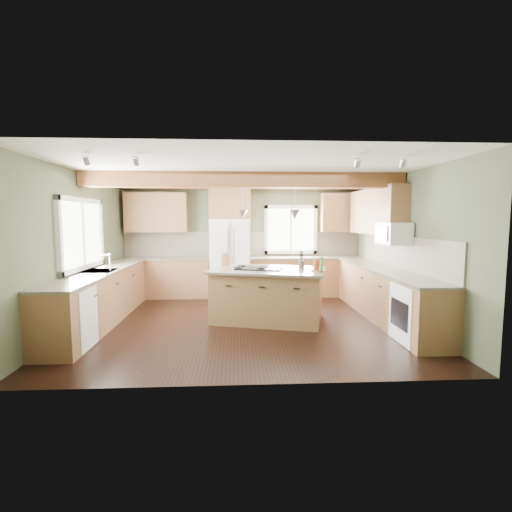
{
  "coord_description": "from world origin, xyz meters",
  "views": [
    {
      "loc": [
        -0.17,
        -6.37,
        1.79
      ],
      "look_at": [
        0.2,
        0.3,
        1.13
      ],
      "focal_mm": 26.0,
      "sensor_mm": 36.0,
      "label": 1
    }
  ],
  "objects": [
    {
      "name": "island",
      "position": [
        0.4,
        0.1,
        0.44
      ],
      "size": [
        2.08,
        1.57,
        0.88
      ],
      "primitive_type": "cube",
      "rotation": [
        0.0,
        0.0,
        -0.26
      ],
      "color": "brown",
      "rests_on": "floor"
    },
    {
      "name": "bottle_tray",
      "position": [
        1.23,
        -0.23,
        1.04
      ],
      "size": [
        0.27,
        0.27,
        0.24
      ],
      "primitive_type": null,
      "rotation": [
        0.0,
        0.0,
        0.07
      ],
      "color": "brown",
      "rests_on": "island_top"
    },
    {
      "name": "upper_cab_right",
      "position": [
        2.62,
        0.9,
        1.95
      ],
      "size": [
        0.35,
        2.2,
        0.9
      ],
      "primitive_type": "cube",
      "color": "brown",
      "rests_on": "wall_right"
    },
    {
      "name": "sink",
      "position": [
        -2.5,
        0.05,
        0.91
      ],
      "size": [
        0.5,
        0.65,
        0.03
      ],
      "primitive_type": "cube",
      "color": "#262628",
      "rests_on": "counter_left"
    },
    {
      "name": "backsplash_back",
      "position": [
        0.0,
        2.48,
        1.21
      ],
      "size": [
        5.58,
        0.03,
        0.58
      ],
      "primitive_type": "cube",
      "color": "brown",
      "rests_on": "wall_back"
    },
    {
      "name": "pendant_right",
      "position": [
        0.85,
        -0.02,
        1.88
      ],
      "size": [
        0.18,
        0.18,
        0.16
      ],
      "primitive_type": "cone",
      "rotation": [
        3.14,
        0.0,
        0.0
      ],
      "color": "#B2B2B7",
      "rests_on": "ceiling"
    },
    {
      "name": "backsplash_right",
      "position": [
        2.78,
        0.05,
        1.21
      ],
      "size": [
        0.03,
        3.7,
        0.58
      ],
      "primitive_type": "cube",
      "color": "brown",
      "rests_on": "wall_right"
    },
    {
      "name": "cooktop",
      "position": [
        0.25,
        0.14,
        0.93
      ],
      "size": [
        0.91,
        0.72,
        0.02
      ],
      "primitive_type": "cube",
      "rotation": [
        0.0,
        0.0,
        -0.26
      ],
      "color": "black",
      "rests_on": "island_top"
    },
    {
      "name": "upper_cab_back_corner",
      "position": [
        2.3,
        2.33,
        1.95
      ],
      "size": [
        0.9,
        0.35,
        0.9
      ],
      "primitive_type": "cube",
      "color": "brown",
      "rests_on": "wall_back"
    },
    {
      "name": "ceiling",
      "position": [
        0.0,
        0.0,
        2.6
      ],
      "size": [
        5.6,
        5.6,
        0.0
      ],
      "primitive_type": "plane",
      "rotation": [
        3.14,
        0.0,
        0.0
      ],
      "color": "silver",
      "rests_on": "wall_back"
    },
    {
      "name": "wall_right",
      "position": [
        2.8,
        0.0,
        1.3
      ],
      "size": [
        0.0,
        5.0,
        5.0
      ],
      "primitive_type": "plane",
      "rotation": [
        1.57,
        0.0,
        -1.57
      ],
      "color": "#4D553C",
      "rests_on": "ground"
    },
    {
      "name": "knife_block",
      "position": [
        -0.37,
        0.64,
        1.02
      ],
      "size": [
        0.14,
        0.13,
        0.19
      ],
      "primitive_type": "cube",
      "rotation": [
        0.0,
        0.0,
        -0.51
      ],
      "color": "brown",
      "rests_on": "island_top"
    },
    {
      "name": "counter_right",
      "position": [
        2.5,
        0.05,
        0.9
      ],
      "size": [
        0.64,
        3.74,
        0.04
      ],
      "primitive_type": "cube",
      "color": "#484135",
      "rests_on": "base_cab_right"
    },
    {
      "name": "counter_left",
      "position": [
        -2.5,
        0.05,
        0.9
      ],
      "size": [
        0.64,
        3.74,
        0.04
      ],
      "primitive_type": "cube",
      "color": "#484135",
      "rests_on": "base_cab_left"
    },
    {
      "name": "floor",
      "position": [
        0.0,
        0.0,
        0.0
      ],
      "size": [
        5.6,
        5.6,
        0.0
      ],
      "primitive_type": "plane",
      "color": "black",
      "rests_on": "ground"
    },
    {
      "name": "wall_left",
      "position": [
        -2.8,
        0.0,
        1.3
      ],
      "size": [
        0.0,
        5.0,
        5.0
      ],
      "primitive_type": "plane",
      "rotation": [
        1.57,
        0.0,
        1.57
      ],
      "color": "#4D553C",
      "rests_on": "ground"
    },
    {
      "name": "base_cab_left",
      "position": [
        -2.5,
        0.05,
        0.44
      ],
      "size": [
        0.6,
        3.7,
        0.88
      ],
      "primitive_type": "cube",
      "color": "brown",
      "rests_on": "floor"
    },
    {
      "name": "base_cab_right",
      "position": [
        2.5,
        0.05,
        0.44
      ],
      "size": [
        0.6,
        3.7,
        0.88
      ],
      "primitive_type": "cube",
      "color": "brown",
      "rests_on": "floor"
    },
    {
      "name": "faucet",
      "position": [
        -2.32,
        0.05,
        1.05
      ],
      "size": [
        0.02,
        0.02,
        0.28
      ],
      "primitive_type": "cylinder",
      "color": "#B2B2B7",
      "rests_on": "sink"
    },
    {
      "name": "base_cab_back_left",
      "position": [
        -1.79,
        2.2,
        0.44
      ],
      "size": [
        2.02,
        0.6,
        0.88
      ],
      "primitive_type": "cube",
      "color": "brown",
      "rests_on": "floor"
    },
    {
      "name": "upper_cab_over_fridge",
      "position": [
        -0.3,
        2.33,
        2.15
      ],
      "size": [
        0.96,
        0.35,
        0.7
      ],
      "primitive_type": "cube",
      "color": "brown",
      "rests_on": "wall_back"
    },
    {
      "name": "wall_back",
      "position": [
        0.0,
        2.5,
        1.3
      ],
      "size": [
        5.6,
        0.0,
        5.6
      ],
      "primitive_type": "plane",
      "rotation": [
        1.57,
        0.0,
        0.0
      ],
      "color": "#4D553C",
      "rests_on": "ground"
    },
    {
      "name": "counter_back_left",
      "position": [
        -1.79,
        2.2,
        0.9
      ],
      "size": [
        2.06,
        0.64,
        0.04
      ],
      "primitive_type": "cube",
      "color": "#484135",
      "rests_on": "base_cab_back_left"
    },
    {
      "name": "counter_back_right",
      "position": [
        1.49,
        2.2,
        0.9
      ],
      "size": [
        2.66,
        0.64,
        0.04
      ],
      "primitive_type": "cube",
      "color": "#484135",
      "rests_on": "base_cab_back_right"
    },
    {
      "name": "soffit_trim",
      "position": [
        0.0,
        2.4,
        2.54
      ],
      "size": [
        5.55,
        0.2,
        0.1
      ],
      "primitive_type": "cube",
      "color": "brown",
      "rests_on": "ceiling"
    },
    {
      "name": "oven",
      "position": [
        2.49,
        -1.25,
        0.43
      ],
      "size": [
        0.6,
        0.72,
        0.84
      ],
      "primitive_type": "cube",
      "color": "white",
      "rests_on": "floor"
    },
    {
      "name": "base_cab_back_right",
      "position": [
        1.49,
        2.2,
        0.44
      ],
      "size": [
        2.62,
        0.6,
        0.88
      ],
      "primitive_type": "cube",
      "color": "brown",
      "rests_on": "floor"
    },
    {
      "name": "pendant_left",
      "position": [
        -0.05,
        0.22,
        1.88
      ],
      "size": [
        0.18,
        0.18,
        0.16
      ],
      "primitive_type": "cone",
      "rotation": [
        3.14,
        0.0,
        0.0
      ],
      "color": "#B2B2B7",
      "rests_on": "ceiling"
    },
    {
      "name": "window_left",
      "position": [
        -2.78,
        0.05,
        1.55
      ],
      "size": [
        0.04,
        1.6,
        1.05
      ],
      "primitive_type": "cube",
      "color": "white",
      "rests_on": "wall_left"
    },
    {
      "name": "window_back",
      "position": [
        1.15,
        2.48,
        1.55
      ],
      "size": [
        1.1,
        0.04,
        1.0
      ],
      "primitive_type": "cube",
      "color": "white",
      "rests_on": "wall_back"
    },
    {
      "name": "island_top",
      "position": [
        0.4,
        0.1,
        0.9
      ],
      "size": [
        2.23,
        1.72,
        0.04
      ],
      "primitive_type": "cube",
      "rotation": [
        0.0,
        0.0,
        -0.26
      ],
      "color": "#484135",
      "rests_on": "island"
    },
    {
      "name": "refrigerator",
      "position": [
        -0.3,
        2.12,
        0.9
      ],
      "size": [
        0.9,
        0.74,
        1.8
      ],
      "primitive_type": "cube",
      "color": "white",
      "rests_on": "floor"
    },
    {
      "name": "dishwasher",
      "position": [
        -2.49,
        -1.25,
        0.43
      ],
      "size": [
        0.6,
        0.6,
        0.84
      ],
      "primitive_type": "cube",
      "color": "white",
      "rests_on": "floor"
    },
    {
      "name": "utensil_crock",
      "position": [
        1.01,
        0.21,
        0.99
      ],
      "size": [
        0.14,
        0.14,
        0.15
      ],
      "primitive_type": "cylinder",
      "rotation": [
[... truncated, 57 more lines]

